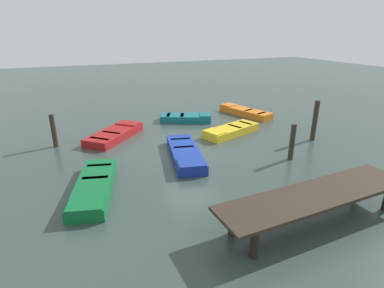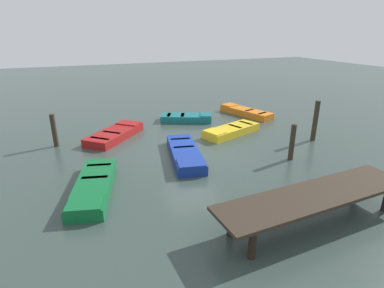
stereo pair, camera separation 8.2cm
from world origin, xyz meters
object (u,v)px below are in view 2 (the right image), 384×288
object	(u,v)px
rowboat_yellow	(231,130)
rowboat_blue	(185,153)
rowboat_red	(115,134)
mooring_piling_center	(54,131)
mooring_piling_far_left	(292,142)
rowboat_green	(94,186)
rowboat_teal	(187,118)
dock_segment	(316,197)
mooring_piling_near_left	(315,121)
rowboat_orange	(246,112)

from	to	relation	value
rowboat_yellow	rowboat_blue	distance (m)	4.06
rowboat_red	mooring_piling_center	bearing A→B (deg)	136.39
mooring_piling_far_left	rowboat_green	bearing A→B (deg)	-2.20
rowboat_teal	mooring_piling_center	xyz separation A→B (m)	(7.46, 1.64, 0.59)
dock_segment	rowboat_red	xyz separation A→B (m)	(4.17, -9.77, -0.62)
rowboat_teal	rowboat_green	bearing A→B (deg)	-107.26
rowboat_blue	mooring_piling_center	bearing A→B (deg)	-113.29
rowboat_yellow	rowboat_red	bearing A→B (deg)	-36.39
rowboat_green	mooring_piling_near_left	xyz separation A→B (m)	(-10.94, -1.25, 0.81)
rowboat_yellow	mooring_piling_center	xyz separation A→B (m)	(8.76, -1.63, 0.59)
rowboat_teal	mooring_piling_far_left	bearing A→B (deg)	-49.76
rowboat_green	rowboat_teal	distance (m)	9.31
rowboat_green	rowboat_yellow	bearing A→B (deg)	130.53
dock_segment	rowboat_teal	world-z (taller)	dock_segment
dock_segment	rowboat_green	bearing A→B (deg)	-39.27
mooring_piling_center	mooring_piling_near_left	bearing A→B (deg)	161.62
rowboat_red	rowboat_teal	size ratio (longest dim) A/B	1.08
dock_segment	rowboat_yellow	size ratio (longest dim) A/B	1.76
rowboat_yellow	mooring_piling_center	distance (m)	8.93
dock_segment	mooring_piling_near_left	bearing A→B (deg)	-135.40
dock_segment	rowboat_orange	bearing A→B (deg)	-114.90
rowboat_yellow	rowboat_blue	xyz separation A→B (m)	(3.48, 2.08, -0.00)
rowboat_blue	rowboat_green	bearing A→B (deg)	-56.72
rowboat_green	rowboat_teal	xyz separation A→B (m)	(-6.21, -6.93, 0.00)
rowboat_green	rowboat_blue	distance (m)	4.33
rowboat_green	rowboat_blue	xyz separation A→B (m)	(-4.03, -1.58, -0.00)
rowboat_green	mooring_piling_far_left	xyz separation A→B (m)	(-8.24, 0.32, 0.58)
dock_segment	rowboat_green	size ratio (longest dim) A/B	1.56
dock_segment	mooring_piling_far_left	bearing A→B (deg)	-124.17
rowboat_green	dock_segment	bearing A→B (deg)	67.82
rowboat_teal	mooring_piling_far_left	xyz separation A→B (m)	(-2.03, 7.25, 0.58)
rowboat_green	rowboat_yellow	xyz separation A→B (m)	(-7.52, -3.66, 0.00)
mooring_piling_center	rowboat_yellow	bearing A→B (deg)	169.43
mooring_piling_far_left	rowboat_red	bearing A→B (deg)	-41.05
dock_segment	rowboat_blue	distance (m)	6.18
rowboat_teal	rowboat_red	bearing A→B (deg)	-137.67
rowboat_red	rowboat_orange	xyz separation A→B (m)	(-8.75, -1.35, -0.00)
rowboat_orange	mooring_piling_near_left	xyz separation A→B (m)	(-0.59, 5.56, 0.81)
mooring_piling_center	rowboat_blue	bearing A→B (deg)	144.86
rowboat_teal	rowboat_blue	bearing A→B (deg)	-87.56
rowboat_orange	mooring_piling_center	bearing A→B (deg)	79.14
dock_segment	rowboat_orange	size ratio (longest dim) A/B	1.63
rowboat_blue	mooring_piling_near_left	world-z (taller)	mooring_piling_near_left
rowboat_green	mooring_piling_center	world-z (taller)	mooring_piling_center
rowboat_teal	mooring_piling_far_left	world-z (taller)	mooring_piling_far_left
rowboat_teal	mooring_piling_center	bearing A→B (deg)	-143.05
dock_segment	rowboat_blue	size ratio (longest dim) A/B	1.53
rowboat_green	rowboat_orange	size ratio (longest dim) A/B	1.05
rowboat_red	rowboat_green	distance (m)	5.69
dock_segment	mooring_piling_near_left	distance (m)	7.59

